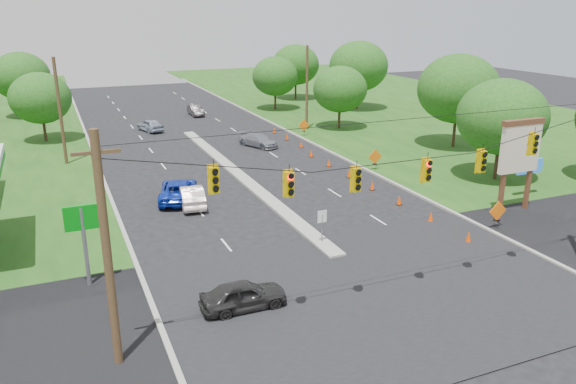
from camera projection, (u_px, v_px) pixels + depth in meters
name	position (u px, v px, depth m)	size (l,w,h in m)	color
ground	(378.00, 291.00, 26.54)	(160.00, 160.00, 0.00)	black
grass_right	(532.00, 144.00, 55.18)	(40.00, 160.00, 0.06)	#1E4714
cross_street	(378.00, 291.00, 26.54)	(160.00, 14.00, 0.02)	black
curb_left	(96.00, 161.00, 49.00)	(0.25, 110.00, 0.16)	gray
curb_right	(306.00, 141.00, 56.52)	(0.25, 110.00, 0.16)	gray
median	(238.00, 175.00, 44.89)	(1.00, 34.00, 0.18)	gray
median_sign	(322.00, 220.00, 31.33)	(0.55, 0.06, 2.05)	gray
signal_span	(395.00, 199.00, 24.09)	(25.60, 0.32, 9.00)	#422D1C
utility_pole_far_left	(60.00, 112.00, 46.70)	(0.28, 0.28, 9.00)	#422D1C
utility_pole_far_right	(307.00, 88.00, 60.37)	(0.28, 0.28, 9.00)	#422D1C
pylon_sign	(521.00, 151.00, 36.03)	(5.90, 2.30, 6.12)	#59331E
cone_0	(469.00, 237.00, 31.98)	(0.32, 0.32, 0.70)	#F74201
cone_1	(431.00, 217.00, 35.04)	(0.32, 0.32, 0.70)	#F74201
cone_2	(399.00, 200.00, 38.10)	(0.32, 0.32, 0.70)	#F74201
cone_3	(372.00, 186.00, 41.16)	(0.32, 0.32, 0.70)	#F74201
cone_4	(349.00, 173.00, 44.21)	(0.32, 0.32, 0.70)	#F74201
cone_5	(329.00, 162.00, 47.27)	(0.32, 0.32, 0.70)	#F74201
cone_6	(311.00, 153.00, 50.33)	(0.32, 0.32, 0.70)	#F74201
cone_7	(301.00, 144.00, 53.61)	(0.32, 0.32, 0.70)	#F74201
cone_8	(287.00, 137.00, 56.67)	(0.32, 0.32, 0.70)	#F74201
cone_9	(274.00, 130.00, 59.73)	(0.32, 0.32, 0.70)	#F74201
work_sign_0	(498.00, 212.00, 33.72)	(1.27, 0.58, 1.37)	black
work_sign_1	(375.00, 157.00, 45.95)	(1.27, 0.58, 1.37)	black
work_sign_2	(304.00, 126.00, 58.18)	(1.27, 0.58, 1.37)	black
tree_5	(40.00, 98.00, 54.93)	(5.88, 5.88, 6.86)	black
tree_6	(21.00, 76.00, 67.10)	(6.72, 6.72, 7.84)	black
tree_7	(502.00, 117.00, 42.18)	(6.72, 6.72, 7.84)	black
tree_8	(458.00, 89.00, 52.21)	(7.56, 7.56, 8.82)	black
tree_9	(340.00, 89.00, 60.85)	(5.88, 5.88, 6.86)	black
tree_10	(359.00, 66.00, 72.17)	(7.56, 7.56, 8.82)	black
tree_11	(296.00, 65.00, 80.49)	(6.72, 6.72, 7.84)	black
tree_12	(275.00, 76.00, 72.34)	(5.88, 5.88, 6.86)	black
black_sedan	(243.00, 295.00, 24.84)	(1.55, 3.86, 1.32)	#272626
white_sedan	(191.00, 196.00, 37.85)	(1.49, 4.27, 1.41)	#F4DAD4
blue_pickup	(178.00, 190.00, 38.94)	(2.41, 5.22, 1.45)	#0F2CAC
silver_car_far	(258.00, 140.00, 54.01)	(1.76, 4.34, 1.26)	gray
silver_car_oncoming	(150.00, 125.00, 60.62)	(1.58, 3.92, 1.34)	#8A92A8
dark_car_receding	(196.00, 110.00, 69.58)	(1.35, 3.87, 1.27)	#322E2F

